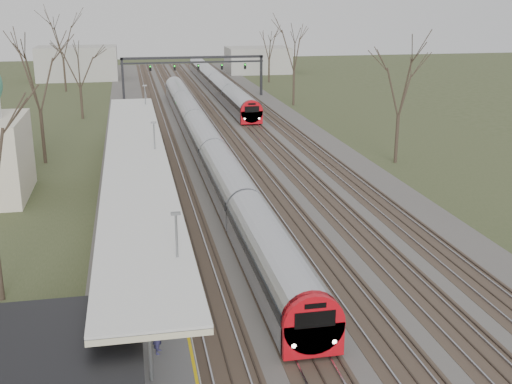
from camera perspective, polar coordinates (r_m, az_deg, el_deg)
track_bed at (r=67.85m, az=-2.90°, el=4.74°), size 24.00×160.00×0.22m
platform at (r=50.10m, az=-10.52°, el=0.57°), size 3.50×69.00×1.00m
canopy at (r=44.86m, az=-10.64°, el=3.19°), size 4.10×50.00×3.11m
signal_gantry at (r=96.57m, az=-5.59°, el=11.23°), size 21.00×0.59×6.08m
tree_west_far at (r=59.49m, az=-18.91°, el=9.91°), size 5.50×5.50×11.33m
tree_east_far at (r=57.99m, az=12.71°, el=9.51°), size 5.00×5.00×10.30m
train_near at (r=61.23m, az=-4.63°, el=4.73°), size 2.62×75.21×3.05m
train_far at (r=103.49m, az=-3.54°, el=9.74°), size 2.62×60.21×3.05m
passenger at (r=25.78m, az=-8.73°, el=-12.40°), size 0.49×0.66×1.63m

